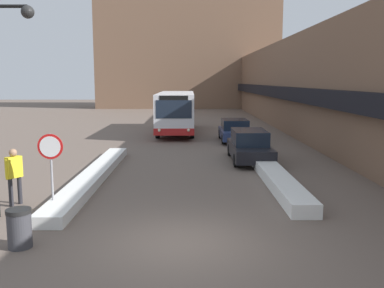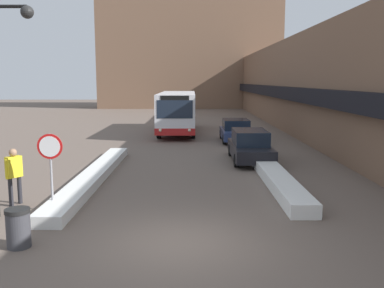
% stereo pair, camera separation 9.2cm
% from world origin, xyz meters
% --- Properties ---
extents(ground_plane, '(160.00, 160.00, 0.00)m').
position_xyz_m(ground_plane, '(0.00, 0.00, 0.00)').
color(ground_plane, '#66564C').
extents(building_row_right, '(5.50, 60.00, 7.15)m').
position_xyz_m(building_row_right, '(9.97, 24.00, 3.57)').
color(building_row_right, brown).
rests_on(building_row_right, ground_plane).
extents(building_backdrop_far, '(26.00, 8.00, 19.67)m').
position_xyz_m(building_backdrop_far, '(0.00, 54.03, 9.84)').
color(building_backdrop_far, brown).
rests_on(building_backdrop_far, ground_plane).
extents(snow_bank_left, '(0.90, 11.75, 0.36)m').
position_xyz_m(snow_bank_left, '(-3.60, 6.77, 0.18)').
color(snow_bank_left, silver).
rests_on(snow_bank_left, ground_plane).
extents(snow_bank_right, '(0.90, 13.26, 0.45)m').
position_xyz_m(snow_bank_right, '(3.60, 8.33, 0.22)').
color(snow_bank_right, silver).
rests_on(snow_bank_right, ground_plane).
extents(city_bus, '(2.65, 10.55, 3.05)m').
position_xyz_m(city_bus, '(-0.77, 22.43, 1.67)').
color(city_bus, silver).
rests_on(city_bus, ground_plane).
extents(parked_car_front, '(1.86, 4.75, 1.54)m').
position_xyz_m(parked_car_front, '(3.20, 10.80, 0.76)').
color(parked_car_front, black).
rests_on(parked_car_front, ground_plane).
extents(parked_car_back, '(1.90, 4.37, 1.44)m').
position_xyz_m(parked_car_back, '(3.20, 17.76, 0.72)').
color(parked_car_back, navy).
rests_on(parked_car_back, ground_plane).
extents(stop_sign, '(0.76, 0.08, 2.39)m').
position_xyz_m(stop_sign, '(-3.92, 2.54, 1.74)').
color(stop_sign, gray).
rests_on(stop_sign, ground_plane).
extents(pedestrian, '(0.46, 0.53, 1.83)m').
position_xyz_m(pedestrian, '(-5.34, 3.27, 1.10)').
color(pedestrian, '#232328').
rests_on(pedestrian, ground_plane).
extents(trash_bin, '(0.59, 0.59, 0.95)m').
position_xyz_m(trash_bin, '(-3.81, -0.28, 0.48)').
color(trash_bin, '#38383D').
rests_on(trash_bin, ground_plane).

